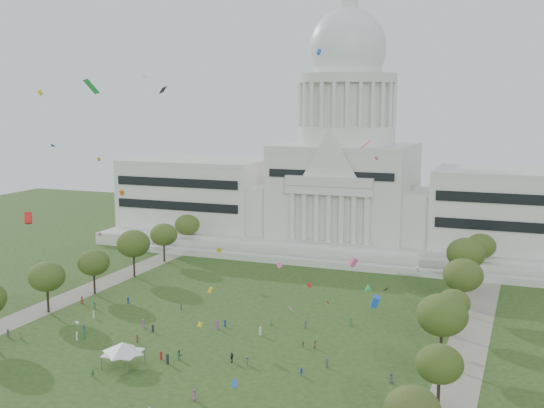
# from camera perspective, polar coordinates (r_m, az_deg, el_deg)

# --- Properties ---
(ground) EXTENTS (400.00, 400.00, 0.00)m
(ground) POSITION_cam_1_polar(r_m,az_deg,el_deg) (130.79, -7.28, -13.28)
(ground) COLOR #294319
(ground) RESTS_ON ground
(capitol) EXTENTS (160.00, 64.50, 91.30)m
(capitol) POSITION_cam_1_polar(r_m,az_deg,el_deg) (229.20, 6.16, 1.99)
(capitol) COLOR silver
(capitol) RESTS_ON ground
(path_left) EXTENTS (8.00, 160.00, 0.04)m
(path_left) POSITION_cam_1_polar(r_m,az_deg,el_deg) (179.69, -16.36, -7.43)
(path_left) COLOR gray
(path_left) RESTS_ON ground
(path_right) EXTENTS (8.00, 160.00, 0.04)m
(path_right) POSITION_cam_1_polar(r_m,az_deg,el_deg) (145.30, 16.06, -11.27)
(path_right) COLOR gray
(path_right) RESTS_ON ground
(row_tree_r_1) EXTENTS (7.58, 7.58, 10.78)m
(row_tree_r_1) POSITION_cam_1_polar(r_m,az_deg,el_deg) (113.16, 13.84, -12.88)
(row_tree_r_1) COLOR black
(row_tree_r_1) RESTS_ON ground
(row_tree_l_2) EXTENTS (8.42, 8.42, 11.97)m
(row_tree_l_2) POSITION_cam_1_polar(r_m,az_deg,el_deg) (166.16, -18.33, -5.80)
(row_tree_l_2) COLOR black
(row_tree_l_2) RESTS_ON ground
(row_tree_r_2) EXTENTS (9.55, 9.55, 13.58)m
(row_tree_r_2) POSITION_cam_1_polar(r_m,az_deg,el_deg) (130.72, 14.05, -8.99)
(row_tree_r_2) COLOR black
(row_tree_r_2) RESTS_ON ground
(row_tree_l_3) EXTENTS (8.12, 8.12, 11.55)m
(row_tree_l_3) POSITION_cam_1_polar(r_m,az_deg,el_deg) (178.40, -14.70, -4.76)
(row_tree_l_3) COLOR black
(row_tree_l_3) RESTS_ON ground
(row_tree_r_3) EXTENTS (7.01, 7.01, 9.98)m
(row_tree_r_3) POSITION_cam_1_polar(r_m,az_deg,el_deg) (147.67, 14.93, -8.02)
(row_tree_r_3) COLOR black
(row_tree_r_3) RESTS_ON ground
(row_tree_l_4) EXTENTS (9.29, 9.29, 13.21)m
(row_tree_l_4) POSITION_cam_1_polar(r_m,az_deg,el_deg) (193.06, -11.52, -3.27)
(row_tree_l_4) COLOR black
(row_tree_l_4) RESTS_ON ground
(row_tree_r_4) EXTENTS (9.19, 9.19, 13.06)m
(row_tree_r_4) POSITION_cam_1_polar(r_m,az_deg,el_deg) (162.01, 15.69, -5.76)
(row_tree_r_4) COLOR black
(row_tree_r_4) RESTS_ON ground
(row_tree_l_5) EXTENTS (8.33, 8.33, 11.85)m
(row_tree_l_5) POSITION_cam_1_polar(r_m,az_deg,el_deg) (209.37, -9.05, -2.55)
(row_tree_l_5) COLOR black
(row_tree_l_5) RESTS_ON ground
(row_tree_r_5) EXTENTS (9.82, 9.82, 13.96)m
(row_tree_r_5) POSITION_cam_1_polar(r_m,az_deg,el_deg) (181.52, 15.91, -4.02)
(row_tree_r_5) COLOR black
(row_tree_r_5) RESTS_ON ground
(row_tree_l_6) EXTENTS (8.19, 8.19, 11.64)m
(row_tree_l_6) POSITION_cam_1_polar(r_m,az_deg,el_deg) (225.74, -7.11, -1.73)
(row_tree_l_6) COLOR black
(row_tree_l_6) RESTS_ON ground
(row_tree_r_6) EXTENTS (8.42, 8.42, 11.97)m
(row_tree_r_6) POSITION_cam_1_polar(r_m,az_deg,el_deg) (199.13, 17.07, -3.38)
(row_tree_r_6) COLOR black
(row_tree_r_6) RESTS_ON ground
(event_tent) EXTENTS (9.27, 9.27, 4.74)m
(event_tent) POSITION_cam_1_polar(r_m,az_deg,el_deg) (131.17, -12.37, -11.63)
(event_tent) COLOR #4C4C4C
(event_tent) RESTS_ON ground
(person_0) EXTENTS (1.08, 0.97, 1.85)m
(person_0) POSITION_cam_1_polar(r_m,az_deg,el_deg) (124.01, 9.95, -14.14)
(person_0) COLOR #4C4C51
(person_0) RESTS_ON ground
(person_2) EXTENTS (0.92, 0.96, 1.70)m
(person_2) POSITION_cam_1_polar(r_m,az_deg,el_deg) (137.82, 3.64, -11.68)
(person_2) COLOR olive
(person_2) RESTS_ON ground
(person_3) EXTENTS (0.89, 1.24, 1.73)m
(person_3) POSITION_cam_1_polar(r_m,az_deg,el_deg) (129.73, -2.09, -12.99)
(person_3) COLOR #4C4C51
(person_3) RESTS_ON ground
(person_4) EXTENTS (0.72, 1.20, 1.96)m
(person_4) POSITION_cam_1_polar(r_m,az_deg,el_deg) (131.17, -3.38, -12.70)
(person_4) COLOR #26262B
(person_4) RESTS_ON ground
(person_5) EXTENTS (1.83, 1.40, 1.84)m
(person_5) POSITION_cam_1_polar(r_m,az_deg,el_deg) (133.54, -7.79, -12.39)
(person_5) COLOR #4C4C51
(person_5) RESTS_ON ground
(person_6) EXTENTS (1.01, 1.15, 1.98)m
(person_6) POSITION_cam_1_polar(r_m,az_deg,el_deg) (116.55, -6.53, -15.57)
(person_6) COLOR #994C8C
(person_6) RESTS_ON ground
(person_7) EXTENTS (0.72, 0.72, 1.61)m
(person_7) POSITION_cam_1_polar(r_m,az_deg,el_deg) (128.89, -14.79, -13.46)
(person_7) COLOR #33723F
(person_7) RESTS_ON ground
(person_8) EXTENTS (0.87, 0.63, 1.61)m
(person_8) POSITION_cam_1_polar(r_m,az_deg,el_deg) (143.72, -11.21, -10.99)
(person_8) COLOR olive
(person_8) RESTS_ON ground
(person_9) EXTENTS (1.09, 0.97, 1.51)m
(person_9) POSITION_cam_1_polar(r_m,az_deg,el_deg) (125.24, 2.48, -13.86)
(person_9) COLOR navy
(person_9) RESTS_ON ground
(person_10) EXTENTS (0.51, 0.85, 1.40)m
(person_10) POSITION_cam_1_polar(r_m,az_deg,el_deg) (138.64, 2.62, -11.61)
(person_10) COLOR olive
(person_10) RESTS_ON ground
(distant_crowd) EXTENTS (67.27, 33.77, 1.91)m
(distant_crowd) POSITION_cam_1_polar(r_m,az_deg,el_deg) (149.19, -8.76, -10.16)
(distant_crowd) COLOR #4C4C51
(distant_crowd) RESTS_ON ground
(kite_swarm) EXTENTS (86.09, 100.61, 56.24)m
(kite_swarm) POSITION_cam_1_polar(r_m,az_deg,el_deg) (128.01, -5.40, -2.31)
(kite_swarm) COLOR #E54C8C
(kite_swarm) RESTS_ON ground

